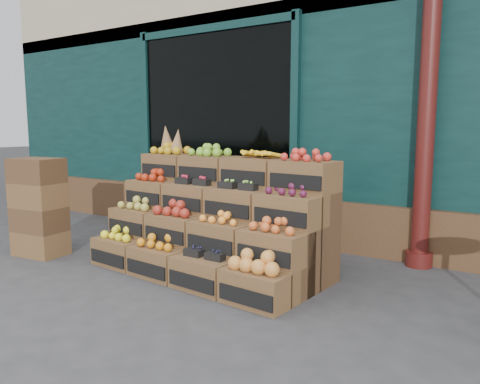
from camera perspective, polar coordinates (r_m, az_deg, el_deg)
The scene contains 5 objects.
ground at distance 4.08m, azimuth -3.16°, elevation -13.31°, with size 60.00×60.00×0.00m, color #39393B.
shop_facade at distance 8.52m, azimuth 18.31°, elevation 13.80°, with size 12.00×6.24×4.80m.
crate_display at distance 4.85m, azimuth -3.13°, elevation -4.14°, with size 2.47×1.35×1.50m.
spare_crates at distance 5.85m, azimuth -23.33°, elevation -1.70°, with size 0.60×0.45×1.12m.
shopkeeper at distance 7.06m, azimuth 2.43°, elevation 3.53°, with size 0.68×0.44×1.86m, color #1C6221.
Camera 1 is at (2.27, -3.05, 1.48)m, focal length 35.00 mm.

